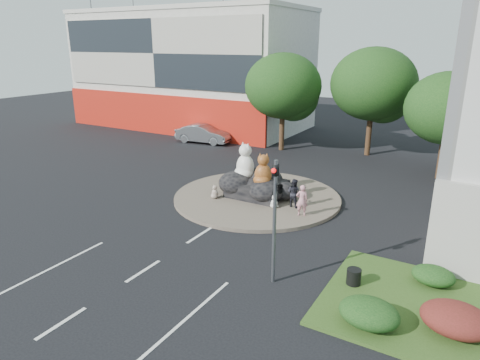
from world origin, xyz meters
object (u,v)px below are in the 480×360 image
Objects in this scene: kitten_white at (274,201)px; pedestrian_dark at (294,193)px; pedestrian_pink at (302,200)px; cat_white at (245,161)px; cat_tabby at (263,169)px; litter_bin at (354,277)px; parked_car at (203,134)px; kitten_calico at (215,191)px.

kitten_white is 1.20m from pedestrian_dark.
cat_white is at bearing -45.44° from pedestrian_pink.
litter_bin is at bearing -69.95° from cat_tabby.
cat_tabby is 2.56× the size of kitten_white.
parked_car is (-14.11, 11.31, -0.16)m from pedestrian_dark.
cat_tabby is 2.31× the size of kitten_calico.
cat_white is 4.85m from pedestrian_pink.
pedestrian_pink is 1.31m from pedestrian_dark.
cat_white is at bearing -0.69° from pedestrian_dark.
cat_white reaches higher than kitten_calico.
cat_tabby is at bearing -45.62° from pedestrian_pink.
kitten_calico is (-1.06, -1.78, -1.61)m from cat_white.
parked_car is (-9.53, 12.41, 0.24)m from kitten_calico.
cat_tabby is at bearing 138.87° from litter_bin.
cat_white is 3.01× the size of kitten_white.
kitten_white is 1.84m from pedestrian_pink.
kitten_calico is at bearing 152.53° from litter_bin.
cat_tabby is at bearing 111.77° from kitten_white.
litter_bin is at bearing -19.98° from cat_white.
litter_bin is (7.25, -6.33, -1.63)m from cat_tabby.
kitten_calico reaches higher than kitten_white.
pedestrian_pink is 6.83m from litter_bin.
kitten_calico is at bearing -149.82° from parked_car.
pedestrian_dark reaches higher than kitten_white.
kitten_calico is 1.11× the size of kitten_white.
pedestrian_dark is at bearing -32.34° from cat_tabby.
kitten_white is 1.20× the size of litter_bin.
pedestrian_pink is at bearing -49.51° from cat_tabby.
cat_tabby is at bearing -140.09° from parked_car.
cat_white reaches higher than pedestrian_pink.
litter_bin is at bearing 104.77° from pedestrian_pink.
cat_white is 3.61× the size of litter_bin.
pedestrian_pink is at bearing -2.31° from cat_white.
pedestrian_pink is 2.73× the size of litter_bin.
kitten_calico is at bearing -23.59° from pedestrian_pink.
parked_car is (-12.10, 11.18, -1.20)m from cat_tabby.
pedestrian_pink reaches higher than pedestrian_dark.
pedestrian_dark is (-0.88, 0.97, -0.04)m from pedestrian_pink.
cat_white reaches higher than kitten_white.
parked_car is at bearing 108.42° from cat_tabby.
cat_white is 1.17× the size of cat_tabby.
cat_tabby is 3.08× the size of litter_bin.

